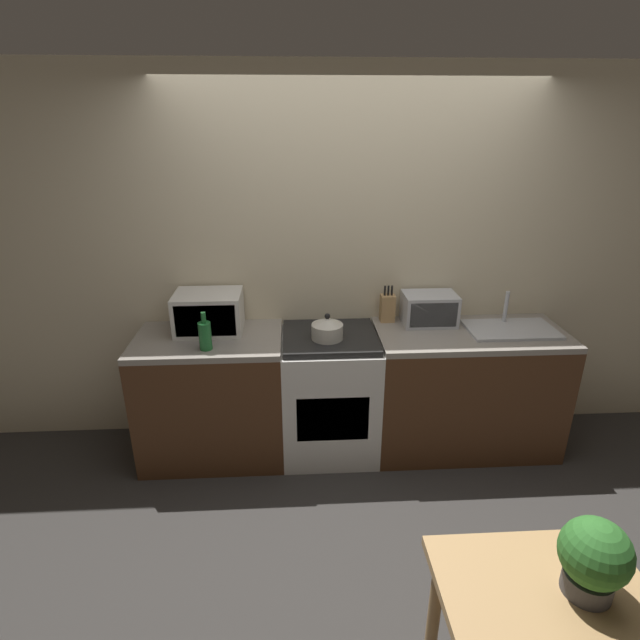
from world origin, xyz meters
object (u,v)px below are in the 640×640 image
at_px(dining_table, 546,629).
at_px(microwave, 209,312).
at_px(stove_range, 329,393).
at_px(bottle, 205,335).
at_px(toaster_oven, 429,309).
at_px(kettle, 327,328).

bearing_deg(dining_table, microwave, 124.47).
bearing_deg(stove_range, bottle, -167.55).
xyz_separation_m(toaster_oven, dining_table, (-0.12, -2.10, -0.37)).
xyz_separation_m(stove_range, dining_table, (0.60, -1.93, 0.19)).
bearing_deg(kettle, toaster_oven, 16.63).
height_order(stove_range, bottle, bottle).
distance_m(stove_range, bottle, 0.98).
distance_m(kettle, bottle, 0.78).
xyz_separation_m(stove_range, toaster_oven, (0.71, 0.16, 0.56)).
height_order(kettle, bottle, bottle).
relative_size(microwave, dining_table, 0.58).
height_order(kettle, dining_table, kettle).
xyz_separation_m(microwave, toaster_oven, (1.53, 0.04, -0.02)).
bearing_deg(stove_range, toaster_oven, 12.91).
distance_m(microwave, toaster_oven, 1.53).
bearing_deg(toaster_oven, microwave, -178.48).
height_order(stove_range, kettle, kettle).
bearing_deg(stove_range, kettle, -111.27).
distance_m(bottle, toaster_oven, 1.55).
distance_m(bottle, dining_table, 2.27).
distance_m(stove_range, toaster_oven, 0.92).
height_order(microwave, dining_table, microwave).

